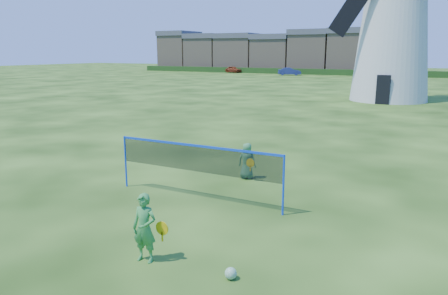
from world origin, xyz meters
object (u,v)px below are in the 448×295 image
player_boy (247,161)px  car_left (233,69)px  car_right (289,71)px  badminton_net (197,159)px  windmill (394,20)px  play_ball (231,273)px  player_girl (145,228)px

player_boy → car_left: 70.69m
car_right → badminton_net: bearing=176.9°
windmill → player_boy: bearing=-91.9°
badminton_net → car_right: size_ratio=1.29×
windmill → car_right: (-20.38, 33.39, -5.81)m
badminton_net → car_left: size_ratio=1.40×
play_ball → car_left: size_ratio=0.06×
badminton_net → player_girl: badminton_net is taller
player_boy → car_left: (-32.15, 62.95, 0.03)m
player_girl → windmill: bearing=83.4°
badminton_net → play_ball: 4.48m
windmill → player_boy: 26.61m
player_boy → play_ball: size_ratio=5.30×
player_girl → car_right: size_ratio=0.35×
car_right → player_boy: bearing=177.9°
player_girl → badminton_net: bearing=99.4°
car_left → car_right: bearing=-86.9°
windmill → car_left: 49.93m
badminton_net → player_girl: size_ratio=3.70×
player_girl → car_left: (-32.76, 68.94, -0.07)m
car_left → car_right: (12.61, -3.62, 0.03)m
car_left → windmill: bearing=-119.2°
player_girl → play_ball: 1.88m
car_left → play_ball: bearing=-134.3°
play_ball → car_left: (-34.54, 68.78, 0.50)m
car_right → player_girl: bearing=176.8°
play_ball → windmill: bearing=92.8°
player_boy → car_right: 62.46m
play_ball → car_right: bearing=108.6°
play_ball → car_right: (-21.93, 65.16, 0.53)m
badminton_net → car_left: bearing=115.9°
windmill → player_girl: bearing=-90.4°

